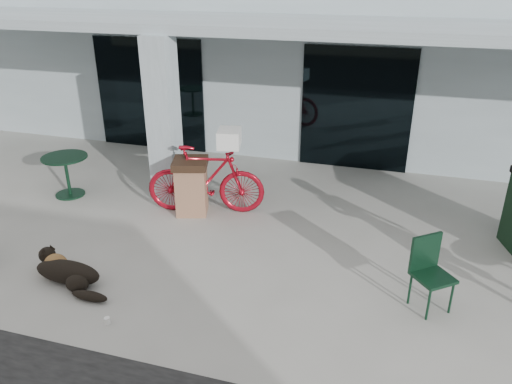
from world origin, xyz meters
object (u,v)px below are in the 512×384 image
(bicycle, at_px, (206,180))
(cafe_table_near, at_px, (67,176))
(trash_receptacle, at_px, (191,186))
(dog, at_px, (68,271))
(cafe_chair_far_a, at_px, (433,276))

(bicycle, distance_m, cafe_table_near, 2.93)
(bicycle, bearing_deg, trash_receptacle, 99.10)
(trash_receptacle, bearing_deg, dog, -107.11)
(cafe_chair_far_a, bearing_deg, cafe_table_near, 126.62)
(cafe_chair_far_a, bearing_deg, trash_receptacle, 118.14)
(cafe_table_near, bearing_deg, trash_receptacle, 0.00)
(cafe_table_near, relative_size, cafe_chair_far_a, 0.87)
(cafe_table_near, relative_size, trash_receptacle, 0.85)
(dog, distance_m, cafe_table_near, 3.24)
(dog, bearing_deg, bicycle, 90.10)
(bicycle, distance_m, cafe_chair_far_a, 4.37)
(dog, height_order, trash_receptacle, trash_receptacle)
(dog, bearing_deg, cafe_chair_far_a, 31.07)
(dog, height_order, cafe_table_near, cafe_table_near)
(cafe_table_near, bearing_deg, dog, -54.93)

